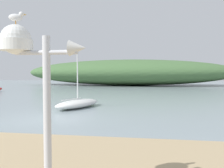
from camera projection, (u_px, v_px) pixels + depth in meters
ground_plane at (46, 118)px, 11.51m from camera, size 120.00×120.00×0.00m
distant_hill at (129, 72)px, 43.18m from camera, size 39.89×11.82×4.89m
mast_structure at (27, 58)px, 3.49m from camera, size 1.37×0.51×2.86m
seagull_on_radar at (16, 17)px, 3.49m from camera, size 0.27×0.16×0.20m
sailboat_far_left at (78, 104)px, 15.04m from camera, size 2.91×4.04×3.98m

